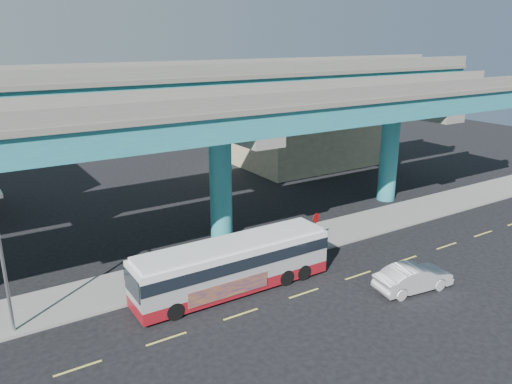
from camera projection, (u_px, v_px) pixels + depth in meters
ground at (301, 291)px, 27.38m from camera, size 120.00×120.00×0.00m
sidewalk at (248, 255)px, 31.79m from camera, size 70.00×4.00×0.15m
lane_markings at (304, 293)px, 27.14m from camera, size 58.00×0.12×0.01m
viaduct at (218, 105)px, 32.00m from camera, size 52.00×12.40×11.70m
building_beige at (305, 132)px, 54.07m from camera, size 14.00×10.23×7.00m
transit_bus at (233, 264)px, 27.04m from camera, size 11.29×2.47×2.89m
sedan at (413, 278)px, 27.30m from camera, size 2.79×4.93×1.48m
street_lamp at (0, 238)px, 21.56m from camera, size 0.50×2.46×7.51m
stop_sign at (316, 223)px, 32.46m from camera, size 0.67×0.22×2.31m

